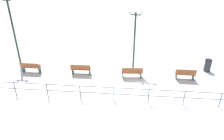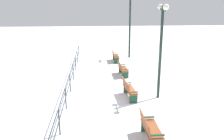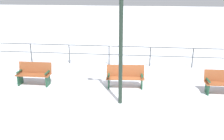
{
  "view_description": "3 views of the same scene",
  "coord_description": "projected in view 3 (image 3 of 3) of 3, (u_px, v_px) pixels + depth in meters",
  "views": [
    {
      "loc": [
        -14.5,
        0.1,
        8.53
      ],
      "look_at": [
        -0.73,
        1.39,
        0.88
      ],
      "focal_mm": 36.37,
      "sensor_mm": 36.0,
      "label": 1
    },
    {
      "loc": [
        -1.9,
        -10.55,
        4.47
      ],
      "look_at": [
        -0.85,
        1.8,
        0.94
      ],
      "focal_mm": 36.88,
      "sensor_mm": 36.0,
      "label": 2
    },
    {
      "loc": [
        9.56,
        0.6,
        4.04
      ],
      "look_at": [
        -0.69,
        -0.61,
        0.55
      ],
      "focal_mm": 41.24,
      "sensor_mm": 36.0,
      "label": 3
    }
  ],
  "objects": [
    {
      "name": "bench_fourth",
      "position": [
        224.0,
        82.0,
        9.8
      ],
      "size": [
        0.59,
        1.49,
        0.89
      ],
      "rotation": [
        0.0,
        0.0,
        0.03
      ],
      "color": "brown",
      "rests_on": "ground"
    },
    {
      "name": "ground_plane",
      "position": [
        125.0,
        89.0,
        10.36
      ],
      "size": [
        80.0,
        80.0,
        0.0
      ],
      "primitive_type": "plane",
      "color": "white",
      "rests_on": "ground"
    },
    {
      "name": "waterfront_railing",
      "position": [
        129.0,
        52.0,
        13.08
      ],
      "size": [
        0.05,
        18.96,
        1.02
      ],
      "color": "#383D42",
      "rests_on": "ground"
    },
    {
      "name": "bench_third",
      "position": [
        125.0,
        76.0,
        10.37
      ],
      "size": [
        0.6,
        1.56,
        0.91
      ],
      "rotation": [
        0.0,
        0.0,
        0.08
      ],
      "color": "brown",
      "rests_on": "ground"
    },
    {
      "name": "lamppost_middle",
      "position": [
        121.0,
        17.0,
        8.18
      ],
      "size": [
        0.27,
        1.09,
        4.51
      ],
      "color": "#1E2D23",
      "rests_on": "ground"
    },
    {
      "name": "bench_second",
      "position": [
        34.0,
        74.0,
        10.69
      ],
      "size": [
        0.56,
        1.4,
        0.92
      ],
      "rotation": [
        0.0,
        0.0,
        0.0
      ],
      "color": "brown",
      "rests_on": "ground"
    }
  ]
}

